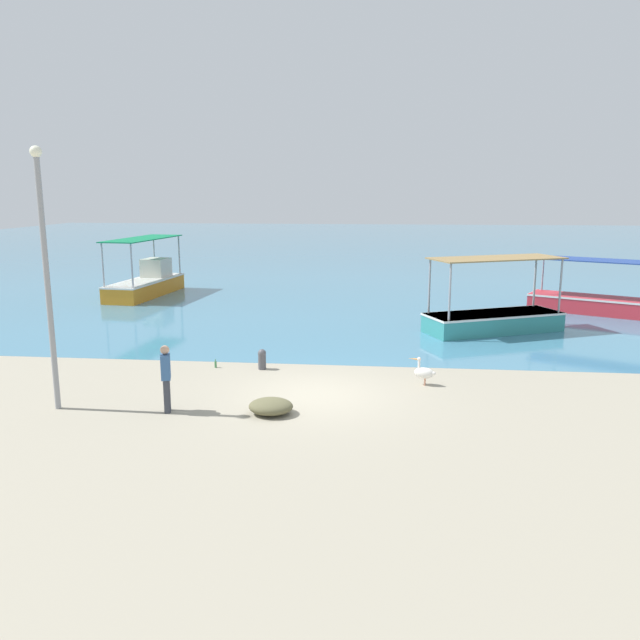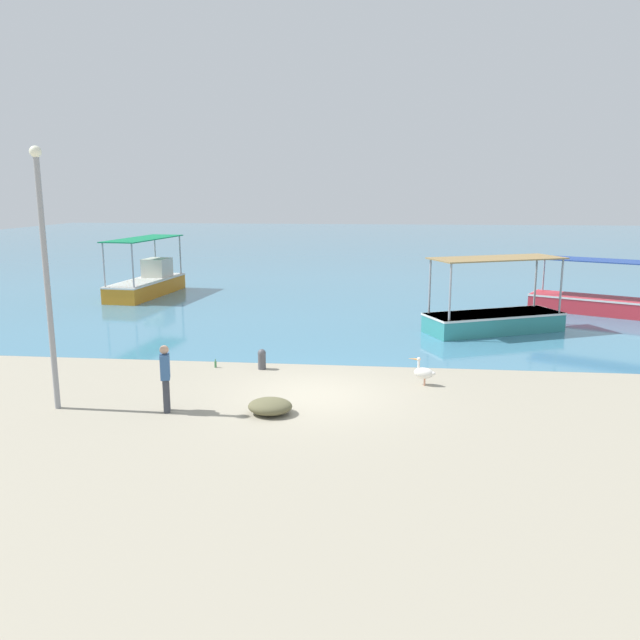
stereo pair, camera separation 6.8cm
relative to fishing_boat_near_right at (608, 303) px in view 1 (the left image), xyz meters
The scene contains 11 objects.
ground 17.29m from the fishing_boat_near_right, 132.88° to the right, with size 120.00×120.00×0.00m, color #9D9480.
harbor_water 37.24m from the fishing_boat_near_right, 108.41° to the left, with size 110.00×90.00×0.00m, color teal.
fishing_boat_near_right is the anchor object (origin of this frame).
fishing_boat_far_right 22.64m from the fishing_boat_near_right, behind, with size 2.39×6.17×3.02m.
fishing_boat_center 7.07m from the fishing_boat_near_right, 143.64° to the right, with size 5.66×3.89×2.90m.
pelican 14.45m from the fishing_boat_near_right, 127.47° to the right, with size 0.79×0.43×0.80m.
lamp_post 23.29m from the fishing_boat_near_right, 141.50° to the right, with size 0.28×0.28×6.41m.
mooring_bollard 17.12m from the fishing_boat_near_right, 142.86° to the right, with size 0.25×0.25×0.63m.
fisherman_standing 20.92m from the fishing_boat_near_right, 136.78° to the right, with size 0.33×0.45×1.69m.
net_pile 19.05m from the fishing_boat_near_right, 131.69° to the right, with size 1.09×0.93×0.39m, color brown.
glass_bottle 18.31m from the fishing_boat_near_right, 145.69° to the right, with size 0.07×0.07×0.27m.
Camera 1 is at (1.79, -15.89, 5.33)m, focal length 35.00 mm.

